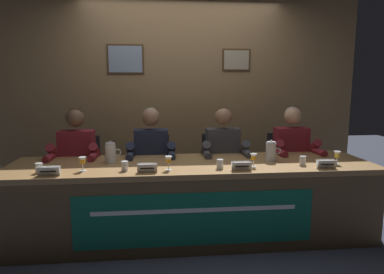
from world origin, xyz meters
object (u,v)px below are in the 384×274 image
object	(u,v)px
chair_center_left	(152,176)
nameplate_center_left	(147,168)
chair_center_right	(220,174)
water_pitcher_left_side	(111,153)
nameplate_far_left	(49,171)
nameplate_center_right	(241,166)
juice_glass_far_left	(82,161)
water_pitcher_right_side	(271,151)
panelist_far_left	(76,158)
water_cup_center_left	(125,166)
juice_glass_center_left	(169,160)
water_cup_center_right	(220,165)
chair_far_left	(81,178)
conference_table	(193,189)
juice_glass_far_right	(337,155)
water_cup_far_left	(39,169)
panelist_far_right	(293,153)
panelist_center_left	(151,156)
chair_far_right	(286,173)
water_cup_far_right	(303,161)
juice_glass_center_right	(254,158)
panelist_center_right	(224,155)
nameplate_far_right	(326,164)

from	to	relation	value
chair_center_left	nameplate_center_left	distance (m)	1.00
chair_center_right	water_pitcher_left_side	world-z (taller)	water_pitcher_left_side
nameplate_far_left	nameplate_center_right	size ratio (longest dim) A/B	1.03
nameplate_center_right	chair_center_left	bearing A→B (deg)	129.79
juice_glass_far_left	water_pitcher_right_side	size ratio (longest dim) A/B	0.59
panelist_far_left	water_cup_center_left	world-z (taller)	panelist_far_left
juice_glass_center_left	nameplate_center_right	size ratio (longest dim) A/B	0.72
water_cup_center_left	water_cup_center_right	xyz separation A→B (m)	(0.83, -0.01, 0.00)
panelist_far_left	water_pitcher_left_side	xyz separation A→B (m)	(0.41, -0.33, 0.11)
chair_far_left	conference_table	bearing A→B (deg)	-32.05
chair_center_left	juice_glass_far_right	distance (m)	1.96
panelist_far_left	nameplate_far_left	bearing A→B (deg)	-92.96
panelist_far_left	water_pitcher_right_side	world-z (taller)	panelist_far_left
water_cup_far_left	water_cup_center_right	xyz separation A→B (m)	(1.55, -0.01, 0.00)
nameplate_center_right	panelist_far_right	world-z (taller)	panelist_far_right
nameplate_center_right	water_cup_far_left	bearing A→B (deg)	176.96
chair_center_left	panelist_center_left	world-z (taller)	panelist_center_left
nameplate_far_left	chair_far_right	size ratio (longest dim) A/B	0.20
conference_table	water_pitcher_right_side	size ratio (longest dim) A/B	16.39
nameplate_center_right	water_cup_far_right	bearing A→B (deg)	12.11
nameplate_far_left	panelist_center_left	xyz separation A→B (m)	(0.82, 0.76, -0.06)
nameplate_far_left	water_cup_far_right	world-z (taller)	water_cup_far_right
nameplate_far_left	water_cup_far_right	size ratio (longest dim) A/B	2.11
water_cup_center_right	water_pitcher_right_side	bearing A→B (deg)	25.04
water_cup_center_right	water_cup_far_right	size ratio (longest dim) A/B	1.00
juice_glass_far_left	panelist_center_left	distance (m)	0.86
water_cup_center_right	juice_glass_far_right	distance (m)	1.13
juice_glass_far_left	nameplate_center_right	xyz separation A→B (m)	(1.37, -0.12, -0.05)
nameplate_center_right	nameplate_far_left	bearing A→B (deg)	-179.67
chair_far_left	panelist_far_right	size ratio (longest dim) A/B	0.73
chair_center_right	conference_table	bearing A→B (deg)	-118.06
chair_far_right	water_pitcher_right_side	world-z (taller)	water_pitcher_right_side
panelist_center_left	juice_glass_center_right	distance (m)	1.13
nameplate_far_left	panelist_far_right	size ratio (longest dim) A/B	0.15
chair_far_left	water_cup_center_left	world-z (taller)	chair_far_left
nameplate_center_right	nameplate_center_left	bearing A→B (deg)	179.11
chair_far_right	panelist_far_left	bearing A→B (deg)	-175.17
chair_center_right	water_cup_far_right	bearing A→B (deg)	-52.93
panelist_far_left	juice_glass_center_left	distance (m)	1.17
panelist_center_right	nameplate_far_right	distance (m)	1.09
nameplate_far_left	panelist_center_right	size ratio (longest dim) A/B	0.15
chair_far_right	panelist_center_left	bearing A→B (deg)	-172.78
juice_glass_center_right	chair_center_left	bearing A→B (deg)	137.91
chair_far_left	chair_center_right	bearing A→B (deg)	0.00
conference_table	chair_far_right	world-z (taller)	chair_far_right
nameplate_center_right	panelist_far_left	bearing A→B (deg)	154.51
juice_glass_far_left	chair_center_left	xyz separation A→B (m)	(0.58, 0.83, -0.38)
water_cup_far_left	juice_glass_center_left	size ratio (longest dim) A/B	0.69
water_pitcher_right_side	chair_center_right	bearing A→B (deg)	121.86
nameplate_far_right	water_cup_center_right	bearing A→B (deg)	175.04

